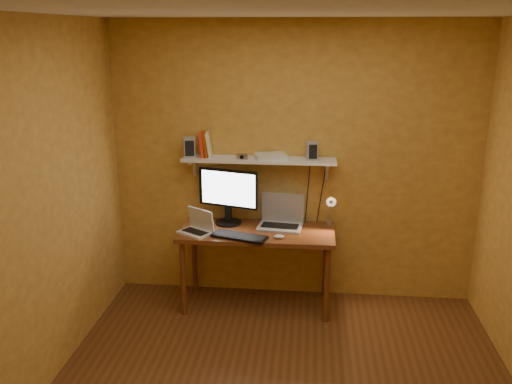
# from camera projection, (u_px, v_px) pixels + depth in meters

# --- Properties ---
(room) EXTENTS (3.44, 3.24, 2.64)m
(room) POSITION_uv_depth(u_px,v_px,m) (285.00, 222.00, 3.50)
(room) COLOR brown
(room) RESTS_ON ground
(desk) EXTENTS (1.40, 0.60, 0.75)m
(desk) POSITION_uv_depth(u_px,v_px,m) (257.00, 239.00, 4.93)
(desk) COLOR brown
(desk) RESTS_ON ground
(wall_shelf) EXTENTS (1.40, 0.25, 0.21)m
(wall_shelf) POSITION_uv_depth(u_px,v_px,m) (259.00, 160.00, 4.92)
(wall_shelf) COLOR silver
(wall_shelf) RESTS_ON room
(monitor) EXTENTS (0.57, 0.30, 0.52)m
(monitor) POSITION_uv_depth(u_px,v_px,m) (228.00, 194.00, 5.00)
(monitor) COLOR black
(monitor) RESTS_ON desk
(laptop) EXTENTS (0.43, 0.33, 0.30)m
(laptop) POSITION_uv_depth(u_px,v_px,m) (281.00, 218.00, 5.00)
(laptop) COLOR #92949A
(laptop) RESTS_ON desk
(netbook) EXTENTS (0.35, 0.33, 0.22)m
(netbook) POSITION_uv_depth(u_px,v_px,m) (198.00, 226.00, 4.84)
(netbook) COLOR silver
(netbook) RESTS_ON desk
(keyboard) EXTENTS (0.51, 0.29, 0.03)m
(keyboard) POSITION_uv_depth(u_px,v_px,m) (239.00, 237.00, 4.72)
(keyboard) COLOR black
(keyboard) RESTS_ON desk
(mouse) EXTENTS (0.09, 0.06, 0.03)m
(mouse) POSITION_uv_depth(u_px,v_px,m) (279.00, 237.00, 4.71)
(mouse) COLOR silver
(mouse) RESTS_ON desk
(desk_lamp) EXTENTS (0.09, 0.23, 0.38)m
(desk_lamp) POSITION_uv_depth(u_px,v_px,m) (331.00, 207.00, 4.90)
(desk_lamp) COLOR silver
(desk_lamp) RESTS_ON desk
(speaker_left) EXTENTS (0.12, 0.12, 0.18)m
(speaker_left) POSITION_uv_depth(u_px,v_px,m) (189.00, 147.00, 4.94)
(speaker_left) COLOR #92949A
(speaker_left) RESTS_ON wall_shelf
(speaker_right) EXTENTS (0.11, 0.11, 0.16)m
(speaker_right) POSITION_uv_depth(u_px,v_px,m) (312.00, 151.00, 4.84)
(speaker_right) COLOR #92949A
(speaker_right) RESTS_ON wall_shelf
(books) EXTENTS (0.13, 0.16, 0.23)m
(books) POSITION_uv_depth(u_px,v_px,m) (206.00, 144.00, 4.96)
(books) COLOR red
(books) RESTS_ON wall_shelf
(shelf_camera) EXTENTS (0.10, 0.05, 0.06)m
(shelf_camera) POSITION_uv_depth(u_px,v_px,m) (242.00, 157.00, 4.85)
(shelf_camera) COLOR silver
(shelf_camera) RESTS_ON wall_shelf
(router) EXTENTS (0.32, 0.26, 0.05)m
(router) POSITION_uv_depth(u_px,v_px,m) (271.00, 156.00, 4.90)
(router) COLOR silver
(router) RESTS_ON wall_shelf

